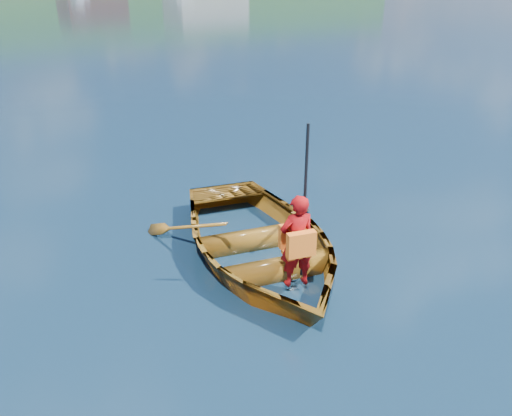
# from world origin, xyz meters

# --- Properties ---
(ground) EXTENTS (600.00, 600.00, 0.00)m
(ground) POSITION_xyz_m (0.00, 0.00, 0.00)
(ground) COLOR #0F263F
(ground) RESTS_ON ground
(rowboat) EXTENTS (3.48, 4.28, 0.78)m
(rowboat) POSITION_xyz_m (0.24, 0.76, 0.24)
(rowboat) COLOR brown
(rowboat) RESTS_ON ground
(child_paddler) EXTENTS (0.47, 0.40, 1.92)m
(child_paddler) POSITION_xyz_m (0.18, -0.15, 0.68)
(child_paddler) COLOR #A00B0E
(child_paddler) RESTS_ON ground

